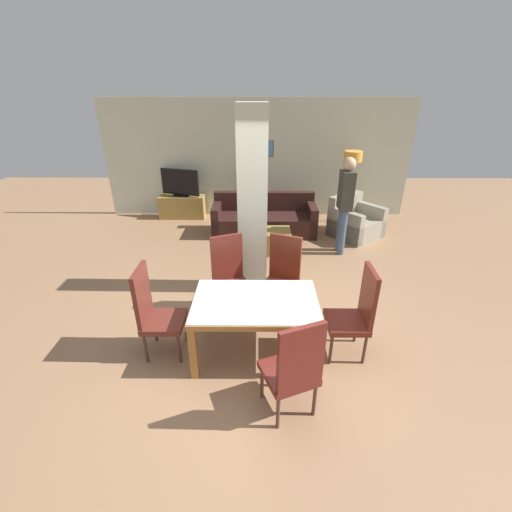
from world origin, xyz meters
TOP-DOWN VIEW (x-y plane):
  - ground_plane at (0.00, 0.00)m, footprint 18.00×18.00m
  - back_wall at (0.00, 5.08)m, footprint 7.20×0.09m
  - divider_pillar at (-0.05, 1.49)m, footprint 0.41×0.38m
  - dining_table at (0.00, 0.00)m, footprint 1.41×0.92m
  - dining_chair_far_left at (-0.35, 0.85)m, footprint 0.60×0.60m
  - dining_chair_near_right at (0.35, -0.87)m, footprint 0.60×0.60m
  - dining_chair_head_right at (1.14, 0.00)m, footprint 0.46×0.46m
  - dining_chair_head_left at (-1.15, 0.00)m, footprint 0.46×0.46m
  - dining_chair_far_right at (0.35, 0.85)m, footprint 0.60×0.60m
  - sofa at (0.16, 3.83)m, footprint 2.19×0.85m
  - armchair at (2.07, 3.64)m, footprint 1.23×1.22m
  - coffee_table at (0.28, 2.82)m, footprint 0.73×0.55m
  - bottle at (0.13, 2.75)m, footprint 0.08×0.08m
  - tv_stand at (-1.82, 4.80)m, footprint 1.08×0.40m
  - tv_screen at (-1.82, 4.80)m, footprint 0.92×0.33m
  - floor_lamp at (2.12, 4.53)m, footprint 0.40×0.40m
  - standing_person at (1.60, 2.81)m, footprint 0.24×0.38m

SIDE VIEW (x-z plane):
  - ground_plane at x=0.00m, z-range 0.00..0.00m
  - coffee_table at x=0.28m, z-range 0.01..0.44m
  - tv_stand at x=-1.82m, z-range 0.00..0.54m
  - sofa at x=0.16m, z-range -0.13..0.70m
  - armchair at x=2.07m, z-range -0.13..0.72m
  - bottle at x=0.13m, z-range 0.40..0.69m
  - dining_table at x=0.00m, z-range 0.21..0.93m
  - dining_chair_far_left at x=-0.35m, z-range 0.02..1.13m
  - dining_chair_near_right at x=0.35m, z-range 0.02..1.13m
  - dining_chair_head_right at x=1.14m, z-range 0.02..1.13m
  - dining_chair_head_left at x=-1.15m, z-range 0.02..1.13m
  - dining_chair_far_right at x=0.35m, z-range 0.02..1.13m
  - tv_screen at x=-1.82m, z-range 0.53..1.17m
  - standing_person at x=1.60m, z-range 0.15..1.95m
  - divider_pillar at x=-0.05m, z-range 0.00..2.70m
  - back_wall at x=0.00m, z-range 0.00..2.70m
  - floor_lamp at x=2.12m, z-range 0.57..2.20m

